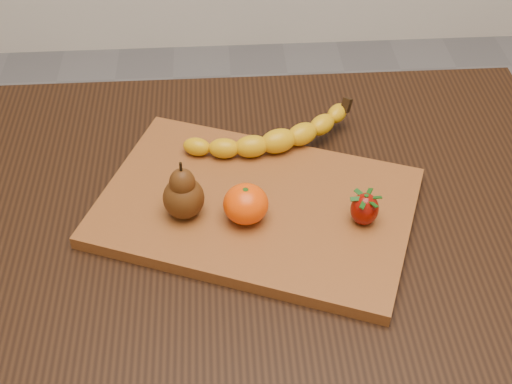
{
  "coord_description": "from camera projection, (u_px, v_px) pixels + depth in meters",
  "views": [
    {
      "loc": [
        -0.05,
        -0.78,
        1.49
      ],
      "look_at": [
        -0.0,
        -0.01,
        0.8
      ],
      "focal_mm": 50.0,
      "sensor_mm": 36.0,
      "label": 1
    }
  ],
  "objects": [
    {
      "name": "strawberry",
      "position": [
        365.0,
        208.0,
        1.0
      ],
      "size": [
        0.04,
        0.04,
        0.05
      ],
      "primitive_type": null,
      "rotation": [
        0.0,
        0.0,
        0.04
      ],
      "color": "#820B03",
      "rests_on": "cutting_board"
    },
    {
      "name": "banana",
      "position": [
        278.0,
        141.0,
        1.12
      ],
      "size": [
        0.25,
        0.14,
        0.04
      ],
      "primitive_type": null,
      "rotation": [
        0.0,
        0.0,
        0.31
      ],
      "color": "#E4AA0A",
      "rests_on": "cutting_board"
    },
    {
      "name": "cutting_board",
      "position": [
        256.0,
        207.0,
        1.05
      ],
      "size": [
        0.53,
        0.44,
        0.02
      ],
      "primitive_type": "cube",
      "rotation": [
        0.0,
        0.0,
        -0.37
      ],
      "color": "brown",
      "rests_on": "table"
    },
    {
      "name": "pear",
      "position": [
        183.0,
        189.0,
        1.0
      ],
      "size": [
        0.07,
        0.07,
        0.09
      ],
      "primitive_type": null,
      "rotation": [
        0.0,
        0.0,
        -0.23
      ],
      "color": "#4E290C",
      "rests_on": "cutting_board"
    },
    {
      "name": "mandarin",
      "position": [
        246.0,
        204.0,
        1.0
      ],
      "size": [
        0.08,
        0.08,
        0.05
      ],
      "primitive_type": "ellipsoid",
      "rotation": [
        0.0,
        0.0,
        -0.19
      ],
      "color": "#FF4802",
      "rests_on": "cutting_board"
    },
    {
      "name": "table",
      "position": [
        257.0,
        250.0,
        1.13
      ],
      "size": [
        1.0,
        0.7,
        0.76
      ],
      "color": "black",
      "rests_on": "ground"
    }
  ]
}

